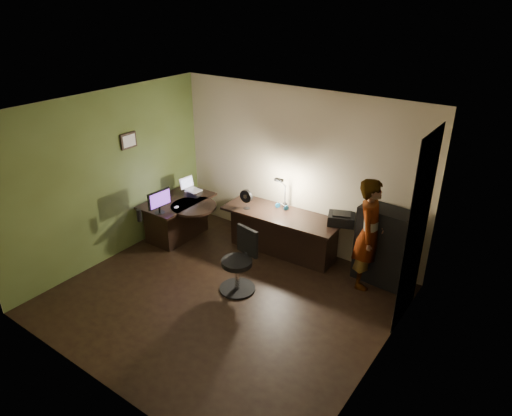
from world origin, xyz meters
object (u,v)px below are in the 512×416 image
Objects in this scene: desk_left at (179,219)px; person at (369,234)px; cabinet at (384,246)px; desk_right at (281,234)px; office_chair at (237,262)px; monitor at (159,205)px.

person is at bearing 9.21° from desk_left.
cabinet is (3.45, 0.78, 0.23)m from desk_left.
desk_right is 2.07× the size of office_chair.
desk_right is 2.05m from monitor.
desk_left is at bearing -163.74° from cabinet.
desk_left is at bearing 107.92° from monitor.
cabinet is at bearing -47.07° from person.
cabinet reaches higher than monitor.
desk_right is at bearing 101.46° from office_chair.
desk_left is 1.87m from desk_right.
cabinet is at bearing 51.50° from office_chair.
monitor is (0.12, -0.52, 0.50)m from desk_left.
person is at bearing -3.10° from desk_right.
cabinet is at bearing 4.38° from desk_right.
office_chair is (0.04, -1.25, 0.11)m from desk_right.
monitor is 3.34m from person.
desk_right is at bearing 79.72° from person.
desk_left is 1.95m from office_chair.
monitor reaches higher than office_chair.
office_chair is (-1.62, -1.46, -0.12)m from cabinet.
desk_left is at bearing 169.27° from office_chair.
monitor is at bearing -155.17° from cabinet.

